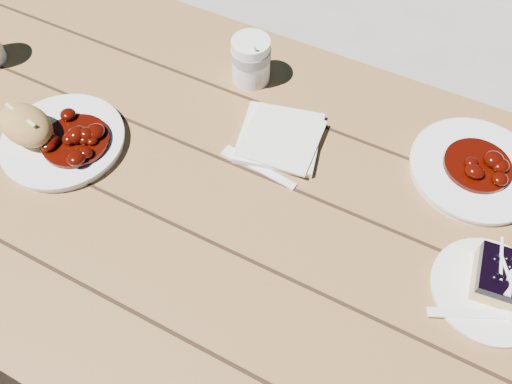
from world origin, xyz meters
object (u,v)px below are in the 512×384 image
at_px(dessert_plate, 488,291).
at_px(second_plate, 475,170).
at_px(bread_roll, 26,125).
at_px(main_plate, 64,141).
at_px(coffee_cup, 251,60).
at_px(blueberry_cake, 504,278).
at_px(picnic_table, 284,270).

distance_m(dessert_plate, second_plate, 0.23).
xyz_separation_m(bread_roll, dessert_plate, (0.84, 0.09, -0.04)).
relative_size(main_plate, coffee_cup, 2.32).
bearing_deg(second_plate, bread_roll, -157.91).
height_order(main_plate, bread_roll, bread_roll).
height_order(bread_roll, coffee_cup, coffee_cup).
height_order(blueberry_cake, second_plate, blueberry_cake).
distance_m(picnic_table, bread_roll, 0.56).
xyz_separation_m(dessert_plate, blueberry_cake, (0.01, 0.01, 0.03)).
distance_m(bread_roll, second_plate, 0.83).
xyz_separation_m(dessert_plate, second_plate, (-0.08, 0.22, 0.00)).
xyz_separation_m(bread_roll, blueberry_cake, (0.85, 0.10, -0.01)).
height_order(picnic_table, coffee_cup, coffee_cup).
bearing_deg(blueberry_cake, coffee_cup, 150.23).
relative_size(dessert_plate, second_plate, 0.76).
bearing_deg(coffee_cup, picnic_table, -52.72).
xyz_separation_m(blueberry_cake, second_plate, (-0.09, 0.21, -0.03)).
distance_m(main_plate, blueberry_cake, 0.80).
height_order(picnic_table, main_plate, main_plate).
relative_size(picnic_table, blueberry_cake, 21.28).
height_order(bread_roll, second_plate, bread_roll).
height_order(picnic_table, bread_roll, bread_roll).
bearing_deg(main_plate, coffee_cup, 53.84).
bearing_deg(dessert_plate, blueberry_cake, 56.31).
distance_m(picnic_table, blueberry_cake, 0.39).
distance_m(dessert_plate, coffee_cup, 0.61).
bearing_deg(main_plate, bread_roll, -160.02).
bearing_deg(blueberry_cake, main_plate, 179.11).
xyz_separation_m(picnic_table, second_plate, (0.25, 0.27, 0.17)).
bearing_deg(bread_roll, blueberry_cake, 6.92).
xyz_separation_m(coffee_cup, second_plate, (0.48, -0.03, -0.04)).
height_order(picnic_table, blueberry_cake, blueberry_cake).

